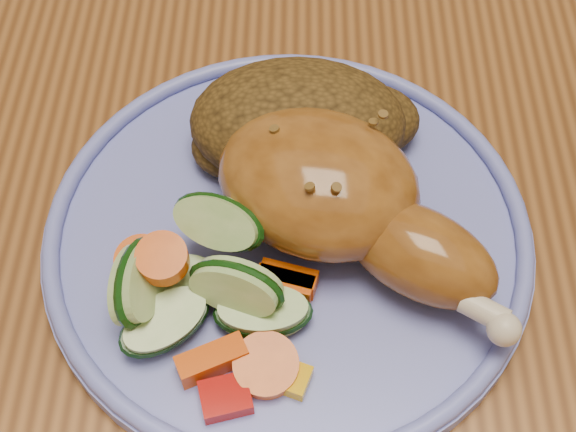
{
  "coord_description": "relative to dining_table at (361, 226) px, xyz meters",
  "views": [
    {
      "loc": [
        -0.05,
        -0.32,
        1.15
      ],
      "look_at": [
        -0.05,
        -0.07,
        0.78
      ],
      "focal_mm": 50.0,
      "sensor_mm": 36.0,
      "label": 1
    }
  ],
  "objects": [
    {
      "name": "vegetable_pile",
      "position": [
        -0.09,
        -0.12,
        0.11
      ],
      "size": [
        0.11,
        0.13,
        0.06
      ],
      "color": "#A50A05",
      "rests_on": "plate"
    },
    {
      "name": "dining_table",
      "position": [
        0.0,
        0.0,
        0.0
      ],
      "size": [
        0.9,
        1.4,
        0.75
      ],
      "color": "brown",
      "rests_on": "ground"
    },
    {
      "name": "plate",
      "position": [
        -0.05,
        -0.07,
        0.09
      ],
      "size": [
        0.28,
        0.28,
        0.01
      ],
      "primitive_type": "cylinder",
      "color": "#6973CE",
      "rests_on": "dining_table"
    },
    {
      "name": "plate_rim",
      "position": [
        -0.05,
        -0.07,
        0.1
      ],
      "size": [
        0.28,
        0.28,
        0.01
      ],
      "primitive_type": "torus",
      "color": "#6973CE",
      "rests_on": "plate"
    },
    {
      "name": "chicken_leg",
      "position": [
        -0.02,
        -0.07,
        0.12
      ],
      "size": [
        0.18,
        0.16,
        0.06
      ],
      "color": "#90561E",
      "rests_on": "plate"
    },
    {
      "name": "rice_pilaf",
      "position": [
        -0.04,
        -0.01,
        0.12
      ],
      "size": [
        0.14,
        0.09,
        0.06
      ],
      "color": "#4E3613",
      "rests_on": "plate"
    }
  ]
}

